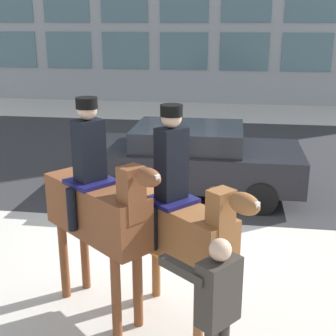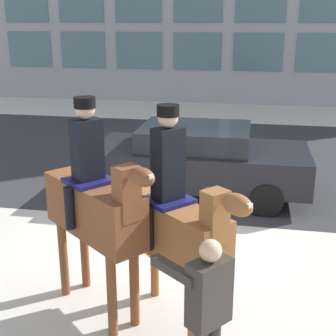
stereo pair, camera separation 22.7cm
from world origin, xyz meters
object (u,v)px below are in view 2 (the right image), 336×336
mounted_horse_lead (95,205)px  street_car_near_lane (199,159)px  pedestrian_bystander (207,308)px  mounted_horse_companion (174,223)px

mounted_horse_lead → street_car_near_lane: bearing=119.6°
mounted_horse_lead → street_car_near_lane: 4.33m
pedestrian_bystander → street_car_near_lane: 5.42m
mounted_horse_companion → pedestrian_bystander: (0.48, -1.08, -0.31)m
pedestrian_bystander → street_car_near_lane: size_ratio=0.38×
street_car_near_lane → pedestrian_bystander: bearing=-82.4°
street_car_near_lane → mounted_horse_companion: bearing=-86.8°
mounted_horse_lead → pedestrian_bystander: size_ratio=1.60×
street_car_near_lane → mounted_horse_lead: bearing=-99.4°
mounted_horse_companion → street_car_near_lane: (-0.24, 4.29, -0.53)m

